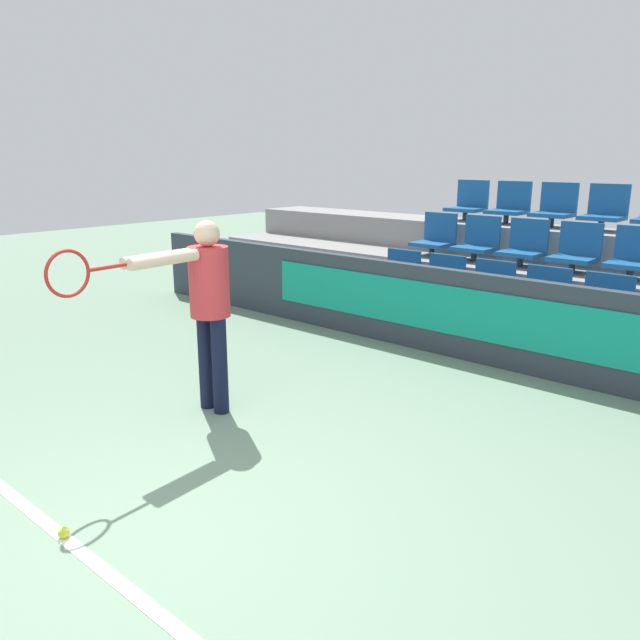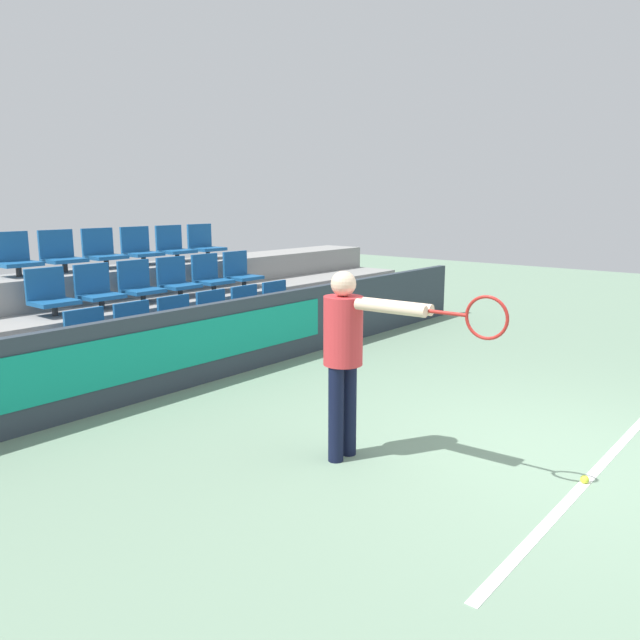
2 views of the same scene
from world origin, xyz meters
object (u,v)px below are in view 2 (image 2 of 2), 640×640
(stadium_chair_0, at_px, (91,338))
(stadium_chair_14, at_px, (103,251))
(stadium_chair_2, at_px, (180,322))
(stadium_chair_17, at_px, (204,244))
(tennis_ball, at_px, (585,479))
(stadium_chair_8, at_px, (139,284))
(stadium_chair_13, at_px, (61,254))
(stadium_chair_6, at_px, (51,295))
(stadium_chair_3, at_px, (217,315))
(stadium_chair_4, at_px, (250,309))
(stadium_chair_15, at_px, (140,248))
(stadium_chair_12, at_px, (15,257))
(stadium_chair_1, at_px, (138,329))
(stadium_chair_10, at_px, (210,276))
(stadium_chair_5, at_px, (280,303))
(stadium_chair_9, at_px, (176,280))
(stadium_chair_11, at_px, (240,272))
(stadium_chair_7, at_px, (97,289))
(tennis_player, at_px, (350,345))
(stadium_chair_16, at_px, (174,246))

(stadium_chair_0, distance_m, stadium_chair_14, 2.26)
(stadium_chair_0, relative_size, stadium_chair_14, 1.00)
(stadium_chair_0, relative_size, stadium_chair_2, 1.00)
(stadium_chair_17, distance_m, tennis_ball, 7.16)
(stadium_chair_8, relative_size, stadium_chair_13, 1.00)
(stadium_chair_6, height_order, stadium_chair_13, stadium_chair_13)
(stadium_chair_2, bearing_deg, stadium_chair_3, 0.00)
(stadium_chair_4, relative_size, stadium_chair_15, 1.00)
(stadium_chair_12, bearing_deg, stadium_chair_1, -70.01)
(stadium_chair_3, xyz_separation_m, tennis_ball, (-0.65, -5.06, -0.61))
(stadium_chair_17, bearing_deg, stadium_chair_3, -126.04)
(stadium_chair_6, bearing_deg, stadium_chair_10, 0.00)
(stadium_chair_1, xyz_separation_m, stadium_chair_14, (0.62, 1.70, 0.81))
(stadium_chair_5, height_order, stadium_chair_9, stadium_chair_9)
(stadium_chair_11, xyz_separation_m, stadium_chair_17, (0.00, 0.85, 0.40))
(stadium_chair_7, bearing_deg, stadium_chair_6, 180.00)
(stadium_chair_2, relative_size, stadium_chair_6, 1.00)
(stadium_chair_12, bearing_deg, stadium_chair_4, -34.50)
(stadium_chair_3, relative_size, stadium_chair_9, 1.00)
(stadium_chair_8, relative_size, stadium_chair_10, 1.00)
(stadium_chair_10, xyz_separation_m, tennis_ball, (-1.27, -5.91, -1.02))
(stadium_chair_11, bearing_deg, stadium_chair_0, -164.63)
(stadium_chair_1, height_order, stadium_chair_9, stadium_chair_9)
(stadium_chair_0, distance_m, stadium_chair_7, 1.13)
(stadium_chair_3, distance_m, stadium_chair_8, 1.13)
(stadium_chair_5, xyz_separation_m, stadium_chair_12, (-3.10, 1.70, 0.81))
(stadium_chair_17, height_order, tennis_ball, stadium_chair_17)
(stadium_chair_4, distance_m, stadium_chair_15, 1.99)
(stadium_chair_10, xyz_separation_m, stadium_chair_11, (0.62, 0.00, 0.00))
(stadium_chair_0, relative_size, stadium_chair_1, 1.00)
(stadium_chair_0, bearing_deg, stadium_chair_7, 53.96)
(stadium_chair_1, xyz_separation_m, stadium_chair_2, (0.62, 0.00, 0.00))
(stadium_chair_5, bearing_deg, stadium_chair_2, 180.00)
(stadium_chair_8, relative_size, stadium_chair_12, 1.00)
(stadium_chair_5, relative_size, stadium_chair_17, 1.00)
(stadium_chair_7, relative_size, stadium_chair_13, 1.00)
(stadium_chair_8, xyz_separation_m, stadium_chair_14, (0.00, 0.85, 0.40))
(stadium_chair_0, relative_size, tennis_player, 0.35)
(stadium_chair_3, bearing_deg, stadium_chair_13, 126.04)
(stadium_chair_12, xyz_separation_m, tennis_player, (0.39, -5.06, -0.45))
(stadium_chair_0, xyz_separation_m, stadium_chair_3, (1.86, 0.00, 0.00))
(stadium_chair_5, bearing_deg, stadium_chair_13, 145.50)
(stadium_chair_12, xyz_separation_m, stadium_chair_16, (2.48, 0.00, 0.00))
(stadium_chair_0, xyz_separation_m, stadium_chair_9, (1.86, 0.85, 0.40))
(stadium_chair_6, relative_size, stadium_chair_7, 1.00)
(stadium_chair_1, height_order, stadium_chair_16, stadium_chair_16)
(stadium_chair_16, bearing_deg, stadium_chair_17, 0.00)
(stadium_chair_6, height_order, stadium_chair_7, same)
(stadium_chair_9, height_order, stadium_chair_15, stadium_chair_15)
(stadium_chair_4, xyz_separation_m, stadium_chair_12, (-2.48, 1.70, 0.81))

